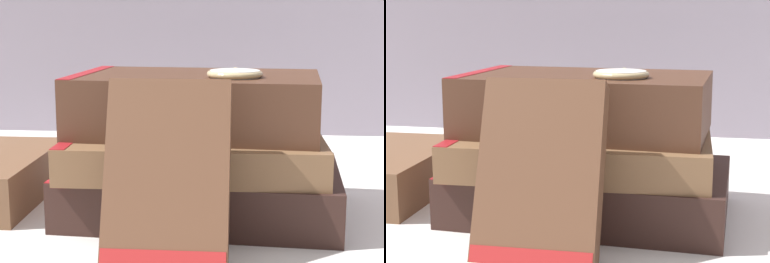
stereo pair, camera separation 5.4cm
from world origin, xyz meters
TOP-DOWN VIEW (x-y plane):
  - ground_plane at (0.00, 0.00)m, footprint 3.00×3.00m
  - book_flat_bottom at (0.03, 0.05)m, footprint 0.25×0.17m
  - book_flat_middle at (0.03, 0.05)m, footprint 0.22×0.15m
  - book_flat_top at (0.03, 0.06)m, footprint 0.22×0.15m
  - book_leaning_front at (0.02, -0.06)m, footprint 0.09×0.07m
  - pocket_watch at (0.07, 0.03)m, footprint 0.05×0.05m

SIDE VIEW (x-z plane):
  - ground_plane at x=0.00m, z-range 0.00..0.00m
  - book_flat_bottom at x=0.03m, z-range 0.00..0.04m
  - book_flat_middle at x=0.03m, z-range 0.04..0.07m
  - book_leaning_front at x=0.02m, z-range 0.00..0.13m
  - book_flat_top at x=0.03m, z-range 0.07..0.12m
  - pocket_watch at x=0.07m, z-range 0.12..0.13m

